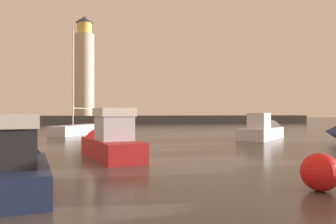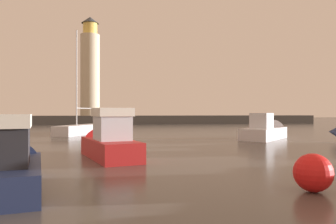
{
  "view_description": "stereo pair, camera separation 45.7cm",
  "coord_description": "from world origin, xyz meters",
  "px_view_note": "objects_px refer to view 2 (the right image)",
  "views": [
    {
      "loc": [
        -5.59,
        -1.42,
        2.23
      ],
      "look_at": [
        -1.4,
        17.82,
        2.27
      ],
      "focal_mm": 35.15,
      "sensor_mm": 36.0,
      "label": 1
    },
    {
      "loc": [
        -5.15,
        -1.51,
        2.23
      ],
      "look_at": [
        -1.4,
        17.82,
        2.27
      ],
      "focal_mm": 35.15,
      "sensor_mm": 36.0,
      "label": 2
    }
  ],
  "objects_px": {
    "motorboat_0": "(12,165)",
    "motorboat_2": "(106,141)",
    "mooring_buoy": "(313,173)",
    "motorboat_3": "(269,131)",
    "lighthouse": "(90,69)",
    "sailboat_moored": "(80,129)"
  },
  "relations": [
    {
      "from": "motorboat_2",
      "to": "motorboat_3",
      "type": "relative_size",
      "value": 0.98
    },
    {
      "from": "motorboat_0",
      "to": "lighthouse",
      "type": "bearing_deg",
      "value": 89.9
    },
    {
      "from": "lighthouse",
      "to": "mooring_buoy",
      "type": "distance_m",
      "value": 57.19
    },
    {
      "from": "motorboat_2",
      "to": "sailboat_moored",
      "type": "xyz_separation_m",
      "value": [
        -2.53,
        18.23,
        -0.23
      ]
    },
    {
      "from": "motorboat_0",
      "to": "motorboat_3",
      "type": "distance_m",
      "value": 22.96
    },
    {
      "from": "motorboat_3",
      "to": "sailboat_moored",
      "type": "relative_size",
      "value": 0.64
    },
    {
      "from": "motorboat_3",
      "to": "lighthouse",
      "type": "bearing_deg",
      "value": 113.98
    },
    {
      "from": "motorboat_0",
      "to": "mooring_buoy",
      "type": "xyz_separation_m",
      "value": [
        8.52,
        -2.46,
        -0.1
      ]
    },
    {
      "from": "motorboat_3",
      "to": "mooring_buoy",
      "type": "distance_m",
      "value": 19.91
    },
    {
      "from": "motorboat_3",
      "to": "mooring_buoy",
      "type": "relative_size",
      "value": 6.31
    },
    {
      "from": "sailboat_moored",
      "to": "mooring_buoy",
      "type": "height_order",
      "value": "sailboat_moored"
    },
    {
      "from": "motorboat_2",
      "to": "mooring_buoy",
      "type": "height_order",
      "value": "motorboat_2"
    },
    {
      "from": "lighthouse",
      "to": "mooring_buoy",
      "type": "relative_size",
      "value": 17.36
    },
    {
      "from": "motorboat_0",
      "to": "mooring_buoy",
      "type": "relative_size",
      "value": 5.66
    },
    {
      "from": "motorboat_0",
      "to": "sailboat_moored",
      "type": "distance_m",
      "value": 24.52
    },
    {
      "from": "motorboat_3",
      "to": "sailboat_moored",
      "type": "bearing_deg",
      "value": 151.73
    },
    {
      "from": "lighthouse",
      "to": "motorboat_0",
      "type": "xyz_separation_m",
      "value": [
        -0.09,
        -53.21,
        -9.91
      ]
    },
    {
      "from": "lighthouse",
      "to": "motorboat_2",
      "type": "relative_size",
      "value": 2.8
    },
    {
      "from": "motorboat_0",
      "to": "mooring_buoy",
      "type": "distance_m",
      "value": 8.87
    },
    {
      "from": "lighthouse",
      "to": "sailboat_moored",
      "type": "height_order",
      "value": "lighthouse"
    },
    {
      "from": "motorboat_0",
      "to": "motorboat_2",
      "type": "distance_m",
      "value": 6.89
    },
    {
      "from": "motorboat_0",
      "to": "motorboat_3",
      "type": "bearing_deg",
      "value": 42.96
    }
  ]
}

